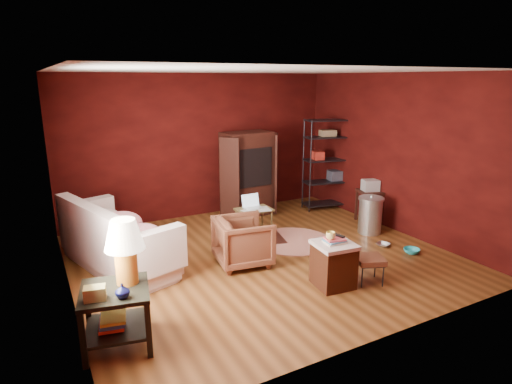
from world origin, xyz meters
TOP-DOWN VIEW (x-y plane):
  - room at (-0.04, -0.01)m, footprint 5.54×5.04m
  - sofa at (-2.05, 0.65)m, footprint 1.15×2.14m
  - armchair at (-0.38, -0.09)m, footprint 0.82×0.86m
  - pet_bowl_steel at (1.98, -0.58)m, footprint 0.22×0.12m
  - pet_bowl_turquoise at (2.16, -1.02)m, footprint 0.25×0.08m
  - vase at (-2.38, -1.50)m, footprint 0.17×0.17m
  - mug at (0.29, -1.29)m, footprint 0.15×0.13m
  - side_table at (-2.35, -1.24)m, footprint 0.79×0.79m
  - sofa_cushions at (-2.08, 0.65)m, footprint 1.45×2.35m
  - hamper at (0.37, -1.29)m, footprint 0.55×0.55m
  - footstool at (0.86, -1.44)m, footprint 0.47×0.47m
  - rug_round at (0.79, 0.32)m, footprint 1.50×1.50m
  - rug_oriental at (0.18, 0.77)m, footprint 1.28×1.00m
  - laptop_desk at (0.30, 0.83)m, footprint 0.60×0.48m
  - tv_armoire at (0.79, 2.00)m, footprint 1.32×0.76m
  - wire_shelving at (2.46, 1.64)m, footprint 0.99×0.58m
  - small_stand at (2.62, 0.48)m, footprint 0.53×0.53m
  - trash_can at (2.23, 0.03)m, footprint 0.56×0.56m

SIDE VIEW (x-z plane):
  - rug_round at x=0.79m, z-range 0.00..0.01m
  - rug_oriental at x=0.18m, z-range 0.01..0.02m
  - pet_bowl_steel at x=1.98m, z-range 0.00..0.22m
  - pet_bowl_turquoise at x=2.16m, z-range 0.00..0.25m
  - hamper at x=0.37m, z-range -0.03..0.67m
  - footstool at x=0.86m, z-range 0.14..0.51m
  - trash_can at x=2.23m, z-range -0.02..0.69m
  - armchair at x=-0.38m, z-range 0.00..0.79m
  - sofa at x=-2.05m, z-range 0.00..0.80m
  - sofa_cushions at x=-2.08m, z-range -0.01..0.91m
  - laptop_desk at x=0.30m, z-range 0.09..0.83m
  - small_stand at x=2.62m, z-range 0.21..1.05m
  - vase at x=-2.38m, z-range 0.64..0.78m
  - mug at x=0.29m, z-range 0.68..0.80m
  - side_table at x=-2.35m, z-range 0.13..1.46m
  - tv_armoire at x=0.79m, z-range 0.04..1.72m
  - wire_shelving at x=2.46m, z-range 0.09..1.98m
  - room at x=-0.04m, z-range -0.02..2.82m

